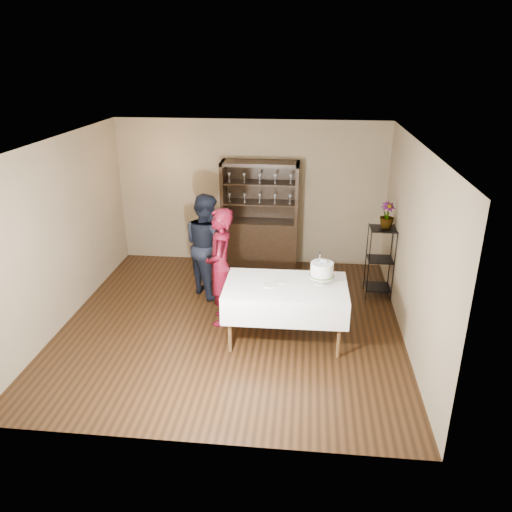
{
  "coord_description": "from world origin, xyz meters",
  "views": [
    {
      "loc": [
        1.05,
        -6.5,
        3.79
      ],
      "look_at": [
        0.35,
        0.1,
        1.07
      ],
      "focal_mm": 35.0,
      "sensor_mm": 36.0,
      "label": 1
    }
  ],
  "objects_px": {
    "plant_etagere": "(380,259)",
    "potted_plant": "(387,215)",
    "cake_table": "(286,298)",
    "woman": "(220,267)",
    "china_hutch": "(260,233)",
    "cake": "(322,270)",
    "man": "(207,245)"
  },
  "relations": [
    {
      "from": "man",
      "to": "plant_etagere",
      "type": "bearing_deg",
      "value": -128.05
    },
    {
      "from": "plant_etagere",
      "to": "cake",
      "type": "distance_m",
      "value": 1.78
    },
    {
      "from": "cake",
      "to": "man",
      "type": "bearing_deg",
      "value": 146.12
    },
    {
      "from": "china_hutch",
      "to": "cake",
      "type": "bearing_deg",
      "value": -66.23
    },
    {
      "from": "cake_table",
      "to": "woman",
      "type": "height_order",
      "value": "woman"
    },
    {
      "from": "woman",
      "to": "cake",
      "type": "relative_size",
      "value": 3.7
    },
    {
      "from": "plant_etagere",
      "to": "cake",
      "type": "relative_size",
      "value": 2.5
    },
    {
      "from": "cake_table",
      "to": "woman",
      "type": "relative_size",
      "value": 0.95
    },
    {
      "from": "man",
      "to": "cake",
      "type": "distance_m",
      "value": 2.23
    },
    {
      "from": "woman",
      "to": "potted_plant",
      "type": "distance_m",
      "value": 2.8
    },
    {
      "from": "china_hutch",
      "to": "cake_table",
      "type": "relative_size",
      "value": 1.18
    },
    {
      "from": "woman",
      "to": "cake",
      "type": "distance_m",
      "value": 1.5
    },
    {
      "from": "cake_table",
      "to": "potted_plant",
      "type": "xyz_separation_m",
      "value": [
        1.52,
        1.57,
        0.75
      ]
    },
    {
      "from": "woman",
      "to": "potted_plant",
      "type": "relative_size",
      "value": 4.27
    },
    {
      "from": "plant_etagere",
      "to": "potted_plant",
      "type": "xyz_separation_m",
      "value": [
        0.05,
        0.04,
        0.74
      ]
    },
    {
      "from": "cake_table",
      "to": "potted_plant",
      "type": "distance_m",
      "value": 2.31
    },
    {
      "from": "china_hutch",
      "to": "woman",
      "type": "distance_m",
      "value": 2.22
    },
    {
      "from": "china_hutch",
      "to": "potted_plant",
      "type": "bearing_deg",
      "value": -25.53
    },
    {
      "from": "china_hutch",
      "to": "plant_etagere",
      "type": "distance_m",
      "value": 2.33
    },
    {
      "from": "woman",
      "to": "cake",
      "type": "bearing_deg",
      "value": 72.87
    },
    {
      "from": "woman",
      "to": "cake",
      "type": "height_order",
      "value": "woman"
    },
    {
      "from": "woman",
      "to": "man",
      "type": "bearing_deg",
      "value": -163.14
    },
    {
      "from": "cake",
      "to": "china_hutch",
      "type": "bearing_deg",
      "value": 113.77
    },
    {
      "from": "man",
      "to": "potted_plant",
      "type": "height_order",
      "value": "man"
    },
    {
      "from": "china_hutch",
      "to": "woman",
      "type": "height_order",
      "value": "china_hutch"
    },
    {
      "from": "china_hutch",
      "to": "cake_table",
      "type": "distance_m",
      "value": 2.66
    },
    {
      "from": "potted_plant",
      "to": "cake",
      "type": "bearing_deg",
      "value": -125.34
    },
    {
      "from": "man",
      "to": "china_hutch",
      "type": "bearing_deg",
      "value": -73.16
    },
    {
      "from": "china_hutch",
      "to": "woman",
      "type": "relative_size",
      "value": 1.13
    },
    {
      "from": "china_hutch",
      "to": "cake",
      "type": "relative_size",
      "value": 4.17
    },
    {
      "from": "potted_plant",
      "to": "plant_etagere",
      "type": "bearing_deg",
      "value": -142.85
    },
    {
      "from": "cake_table",
      "to": "cake",
      "type": "xyz_separation_m",
      "value": [
        0.48,
        0.11,
        0.39
      ]
    }
  ]
}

